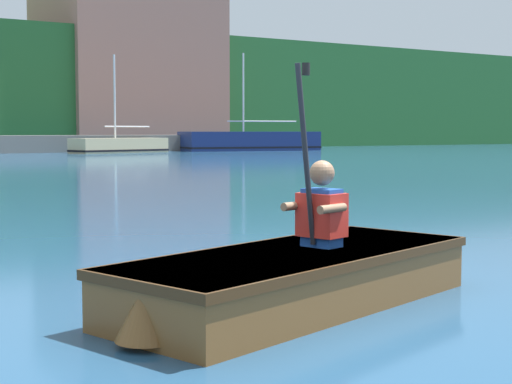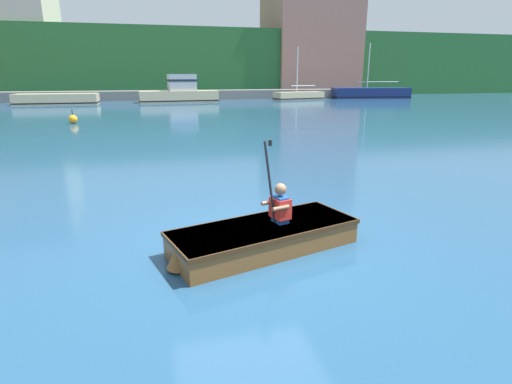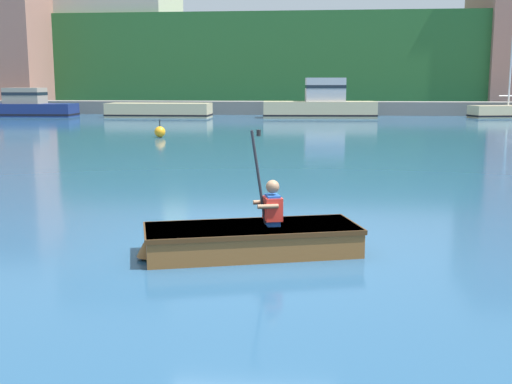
{
  "view_description": "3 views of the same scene",
  "coord_description": "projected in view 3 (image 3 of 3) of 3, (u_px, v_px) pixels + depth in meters",
  "views": [
    {
      "loc": [
        -2.77,
        -4.33,
        1.14
      ],
      "look_at": [
        0.12,
        0.28,
        0.71
      ],
      "focal_mm": 55.0,
      "sensor_mm": 36.0,
      "label": 1
    },
    {
      "loc": [
        -1.26,
        -5.33,
        2.41
      ],
      "look_at": [
        0.12,
        0.28,
        0.71
      ],
      "focal_mm": 28.0,
      "sensor_mm": 36.0,
      "label": 2
    },
    {
      "loc": [
        0.98,
        -8.06,
        2.14
      ],
      "look_at": [
        0.12,
        0.28,
        0.71
      ],
      "focal_mm": 45.0,
      "sensor_mm": 36.0,
      "label": 3
    }
  ],
  "objects": [
    {
      "name": "rowboat_foreground",
      "position": [
        249.0,
        238.0,
        8.1
      ],
      "size": [
        2.87,
        1.75,
        0.36
      ],
      "color": "brown",
      "rests_on": "ground"
    },
    {
      "name": "ground_plane",
      "position": [
        245.0,
        249.0,
        8.36
      ],
      "size": [
        300.0,
        300.0,
        0.0
      ],
      "primitive_type": "plane",
      "color": "navy"
    },
    {
      "name": "moored_boat_dock_center_far",
      "position": [
        159.0,
        111.0,
        40.82
      ],
      "size": [
        6.57,
        2.4,
        0.9
      ],
      "color": "#CCB789",
      "rests_on": "ground"
    },
    {
      "name": "waterfront_warehouse_left",
      "position": [
        13.0,
        38.0,
        52.29
      ],
      "size": [
        8.19,
        12.09,
        11.57
      ],
      "color": "#9E6B5B",
      "rests_on": "ground"
    },
    {
      "name": "marina_dock",
      "position": [
        309.0,
        108.0,
        44.55
      ],
      "size": [
        53.26,
        2.4,
        0.9
      ],
      "color": "slate",
      "rests_on": "ground"
    },
    {
      "name": "shoreline_ridge",
      "position": [
        313.0,
        65.0,
        58.55
      ],
      "size": [
        120.0,
        20.0,
        7.56
      ],
      "color": "#28602D",
      "rests_on": "ground"
    },
    {
      "name": "person_paddler",
      "position": [
        272.0,
        205.0,
        8.08
      ],
      "size": [
        0.42,
        0.42,
        1.21
      ],
      "color": "#1E4CA5",
      "rests_on": "rowboat_foreground"
    },
    {
      "name": "moored_boat_dock_east_inner",
      "position": [
        512.0,
        112.0,
        40.33
      ],
      "size": [
        5.46,
        2.82,
        5.05
      ],
      "color": "#CCB789",
      "rests_on": "ground"
    },
    {
      "name": "channel_buoy",
      "position": [
        160.0,
        132.0,
        25.65
      ],
      "size": [
        0.44,
        0.44,
        0.72
      ],
      "color": "orange",
      "rests_on": "ground"
    },
    {
      "name": "moored_boat_dock_center_near",
      "position": [
        22.0,
        107.0,
        41.82
      ],
      "size": [
        7.25,
        2.5,
        1.85
      ],
      "color": "navy",
      "rests_on": "ground"
    },
    {
      "name": "moored_boat_dock_west_end",
      "position": [
        321.0,
        104.0,
        40.17
      ],
      "size": [
        7.18,
        2.88,
        2.48
      ],
      "color": "#CCB789",
      "rests_on": "ground"
    },
    {
      "name": "waterfront_office_block_center",
      "position": [
        118.0,
        10.0,
        54.51
      ],
      "size": [
        9.63,
        9.37,
        16.59
      ],
      "color": "#B2A899",
      "rests_on": "ground"
    }
  ]
}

